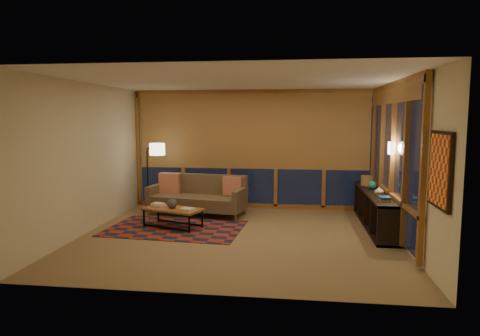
# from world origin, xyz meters

# --- Properties ---
(floor) EXTENTS (5.50, 5.00, 0.01)m
(floor) POSITION_xyz_m (0.00, 0.00, 0.00)
(floor) COLOR tan
(floor) RESTS_ON ground
(ceiling) EXTENTS (5.50, 5.00, 0.01)m
(ceiling) POSITION_xyz_m (0.00, 0.00, 2.70)
(ceiling) COLOR white
(ceiling) RESTS_ON walls
(walls) EXTENTS (5.51, 5.01, 2.70)m
(walls) POSITION_xyz_m (0.00, 0.00, 1.35)
(walls) COLOR beige
(walls) RESTS_ON floor
(window_wall_back) EXTENTS (5.30, 0.16, 2.60)m
(window_wall_back) POSITION_xyz_m (0.00, 2.43, 1.35)
(window_wall_back) COLOR #91511C
(window_wall_back) RESTS_ON walls
(window_wall_right) EXTENTS (0.16, 3.70, 2.60)m
(window_wall_right) POSITION_xyz_m (2.68, 0.60, 1.35)
(window_wall_right) COLOR #91511C
(window_wall_right) RESTS_ON walls
(wall_art) EXTENTS (0.06, 0.74, 0.94)m
(wall_art) POSITION_xyz_m (2.71, -1.85, 1.45)
(wall_art) COLOR red
(wall_art) RESTS_ON walls
(wall_sconce) EXTENTS (0.12, 0.18, 0.22)m
(wall_sconce) POSITION_xyz_m (2.62, 0.45, 1.55)
(wall_sconce) COLOR #FFEFC4
(wall_sconce) RESTS_ON walls
(sofa) EXTENTS (2.14, 1.15, 0.83)m
(sofa) POSITION_xyz_m (-1.10, 1.56, 0.42)
(sofa) COLOR brown
(sofa) RESTS_ON floor
(pillow_left) EXTENTS (0.46, 0.18, 0.46)m
(pillow_left) POSITION_xyz_m (-1.77, 1.82, 0.64)
(pillow_left) COLOR #BF2B00
(pillow_left) RESTS_ON sofa
(pillow_right) EXTENTS (0.40, 0.15, 0.40)m
(pillow_right) POSITION_xyz_m (-0.34, 1.63, 0.62)
(pillow_right) COLOR #BF2B00
(pillow_right) RESTS_ON sofa
(area_rug) EXTENTS (2.59, 1.83, 0.01)m
(area_rug) POSITION_xyz_m (-1.25, 0.39, 0.01)
(area_rug) COLOR #983118
(area_rug) RESTS_ON floor
(coffee_table) EXTENTS (1.24, 0.87, 0.38)m
(coffee_table) POSITION_xyz_m (-1.31, 0.46, 0.19)
(coffee_table) COLOR #91511C
(coffee_table) RESTS_ON floor
(book_stack_a) EXTENTS (0.32, 0.28, 0.08)m
(book_stack_a) POSITION_xyz_m (-1.63, 0.56, 0.42)
(book_stack_a) COLOR #F1EACD
(book_stack_a) RESTS_ON coffee_table
(book_stack_b) EXTENTS (0.31, 0.28, 0.05)m
(book_stack_b) POSITION_xyz_m (-0.99, 0.30, 0.40)
(book_stack_b) COLOR #F1EACD
(book_stack_b) RESTS_ON coffee_table
(ceramic_pot) EXTENTS (0.20, 0.20, 0.19)m
(ceramic_pot) POSITION_xyz_m (-1.32, 0.44, 0.47)
(ceramic_pot) COLOR black
(ceramic_pot) RESTS_ON coffee_table
(floor_lamp) EXTENTS (0.61, 0.55, 1.53)m
(floor_lamp) POSITION_xyz_m (-2.30, 1.88, 0.77)
(floor_lamp) COLOR black
(floor_lamp) RESTS_ON floor
(bookshelf) EXTENTS (0.40, 2.70, 0.68)m
(bookshelf) POSITION_xyz_m (2.49, 1.00, 0.34)
(bookshelf) COLOR black
(bookshelf) RESTS_ON floor
(basket) EXTENTS (0.33, 0.33, 0.20)m
(basket) POSITION_xyz_m (2.47, 1.81, 0.78)
(basket) COLOR #A17B47
(basket) RESTS_ON bookshelf
(teal_bowl) EXTENTS (0.20, 0.20, 0.16)m
(teal_bowl) POSITION_xyz_m (2.49, 1.34, 0.76)
(teal_bowl) COLOR #1C8672
(teal_bowl) RESTS_ON bookshelf
(vase) EXTENTS (0.18, 0.18, 0.17)m
(vase) POSITION_xyz_m (2.49, 0.64, 0.76)
(vase) COLOR tan
(vase) RESTS_ON bookshelf
(shelf_book_stack) EXTENTS (0.21, 0.25, 0.06)m
(shelf_book_stack) POSITION_xyz_m (2.49, 0.15, 0.71)
(shelf_book_stack) COLOR #F1EACD
(shelf_book_stack) RESTS_ON bookshelf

